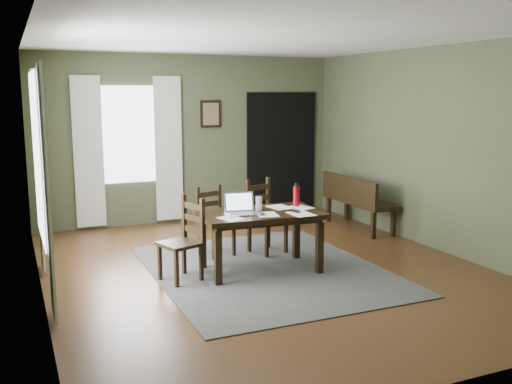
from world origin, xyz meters
name	(u,v)px	position (x,y,z in m)	size (l,w,h in m)	color
ground	(266,270)	(0.00, 0.00, -0.01)	(5.00, 6.00, 0.01)	#492C16
room_shell	(266,118)	(0.00, 0.00, 1.80)	(5.02, 6.02, 2.71)	#474F33
rug	(266,269)	(0.00, 0.00, 0.01)	(2.60, 3.20, 0.01)	#404040
dining_table	(260,219)	(-0.08, 0.00, 0.63)	(1.47, 0.94, 0.71)	black
chair_end	(184,240)	(-1.00, 0.04, 0.46)	(0.52, 0.52, 0.94)	black
chair_back_left	(215,222)	(-0.34, 0.86, 0.44)	(0.48, 0.48, 0.89)	black
chair_back_right	(265,217)	(0.31, 0.72, 0.47)	(0.53, 0.53, 0.96)	black
bench	(356,198)	(2.15, 1.36, 0.49)	(0.47, 1.46, 0.83)	black
laptop	(240,208)	(-0.33, 0.00, 0.78)	(0.39, 0.32, 0.24)	#B7B7BC
computer_mouse	(260,214)	(-0.16, -0.18, 0.74)	(0.06, 0.10, 0.03)	#3F3F42
tv_remote	(295,211)	(0.28, -0.19, 0.73)	(0.04, 0.16, 0.02)	black
drinking_glass	(259,204)	(-0.07, 0.06, 0.80)	(0.08, 0.08, 0.17)	silver
water_bottle	(296,196)	(0.46, 0.12, 0.85)	(0.10, 0.10, 0.28)	#B50D1A
paper_a	(231,218)	(-0.52, -0.21, 0.72)	(0.22, 0.28, 0.00)	white
paper_b	(301,214)	(0.30, -0.31, 0.72)	(0.24, 0.32, 0.00)	white
paper_c	(280,207)	(0.24, 0.14, 0.72)	(0.24, 0.31, 0.00)	white
paper_d	(301,207)	(0.47, 0.02, 0.72)	(0.22, 0.29, 0.00)	white
paper_e	(267,214)	(-0.07, -0.18, 0.72)	(0.23, 0.30, 0.00)	white
window_left	(37,157)	(-2.47, 0.20, 1.45)	(0.01, 1.30, 1.70)	white
window_back	(129,135)	(-1.00, 2.97, 1.45)	(1.00, 0.01, 1.50)	white
curtain_left_near	(47,194)	(-2.44, -0.62, 1.20)	(0.03, 0.48, 2.30)	silver
curtain_left_far	(37,171)	(-2.44, 1.02, 1.20)	(0.03, 0.48, 2.30)	silver
curtain_back_left	(88,152)	(-1.62, 2.94, 1.20)	(0.44, 0.03, 2.30)	silver
curtain_back_right	(168,149)	(-0.38, 2.94, 1.20)	(0.44, 0.03, 2.30)	silver
framed_picture	(211,114)	(0.35, 2.97, 1.75)	(0.34, 0.03, 0.44)	black
doorway_back	(281,153)	(1.65, 2.97, 1.05)	(1.30, 0.03, 2.10)	black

